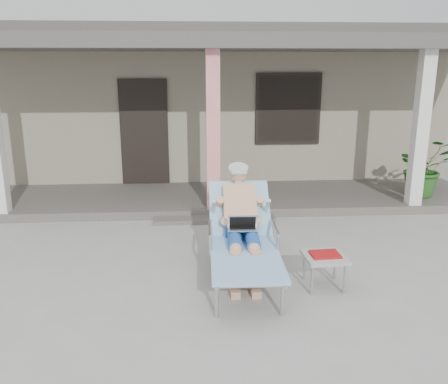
{
  "coord_description": "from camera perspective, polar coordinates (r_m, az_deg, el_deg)",
  "views": [
    {
      "loc": [
        -0.34,
        -5.59,
        2.53
      ],
      "look_at": [
        0.07,
        0.6,
        0.85
      ],
      "focal_mm": 38.0,
      "sensor_mm": 36.0,
      "label": 1
    }
  ],
  "objects": [
    {
      "name": "lounger",
      "position": [
        5.69,
        2.23,
        -2.24
      ],
      "size": [
        0.83,
        2.1,
        1.35
      ],
      "rotation": [
        0.0,
        0.0,
        -0.03
      ],
      "color": "#B7B7BC",
      "rests_on": "ground"
    },
    {
      "name": "porch_overhang",
      "position": [
        8.54,
        -1.63,
        16.89
      ],
      "size": [
        10.0,
        2.3,
        2.85
      ],
      "color": "silver",
      "rests_on": "porch_deck"
    },
    {
      "name": "house",
      "position": [
        12.12,
        -2.27,
        11.07
      ],
      "size": [
        10.4,
        5.4,
        3.3
      ],
      "color": "gray",
      "rests_on": "ground"
    },
    {
      "name": "porch_step",
      "position": [
        7.85,
        -1.16,
        -3.35
      ],
      "size": [
        2.0,
        0.3,
        0.07
      ],
      "primitive_type": "cube",
      "color": "#605B56",
      "rests_on": "ground"
    },
    {
      "name": "potted_palm",
      "position": [
        9.5,
        22.89,
        2.79
      ],
      "size": [
        1.05,
        0.94,
        1.08
      ],
      "primitive_type": "imported",
      "rotation": [
        0.0,
        0.0,
        0.1
      ],
      "color": "#26591E",
      "rests_on": "porch_deck"
    },
    {
      "name": "ground",
      "position": [
        6.14,
        -0.32,
        -9.17
      ],
      "size": [
        60.0,
        60.0,
        0.0
      ],
      "primitive_type": "plane",
      "color": "#9E9E99",
      "rests_on": "ground"
    },
    {
      "name": "porch_deck",
      "position": [
        8.94,
        -1.51,
        -0.78
      ],
      "size": [
        10.0,
        2.0,
        0.15
      ],
      "primitive_type": "cube",
      "color": "#605B56",
      "rests_on": "ground"
    },
    {
      "name": "side_table",
      "position": [
        5.65,
        12.02,
        -7.83
      ],
      "size": [
        0.49,
        0.49,
        0.42
      ],
      "rotation": [
        0.0,
        0.0,
        0.05
      ],
      "color": "#A0A09C",
      "rests_on": "ground"
    }
  ]
}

